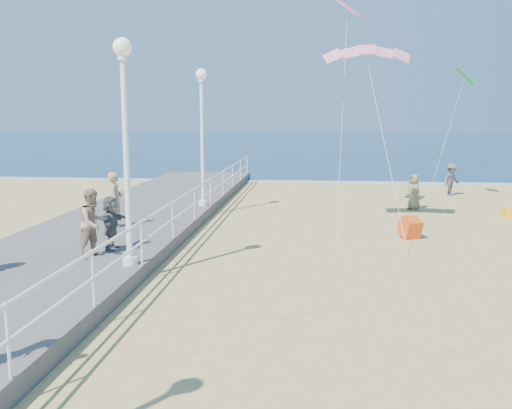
# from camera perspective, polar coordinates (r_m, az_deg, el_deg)

# --- Properties ---
(ground) EXTENTS (160.00, 160.00, 0.00)m
(ground) POSITION_cam_1_polar(r_m,az_deg,el_deg) (13.60, 9.73, -8.18)
(ground) COLOR tan
(ground) RESTS_ON ground
(ocean) EXTENTS (160.00, 90.00, 0.05)m
(ocean) POSITION_cam_1_polar(r_m,az_deg,el_deg) (78.07, 6.74, 6.08)
(ocean) COLOR #0D2E4F
(ocean) RESTS_ON ground
(surf_line) EXTENTS (160.00, 1.20, 0.04)m
(surf_line) POSITION_cam_1_polar(r_m,az_deg,el_deg) (33.71, 7.56, 2.23)
(surf_line) COLOR silver
(surf_line) RESTS_ON ground
(boardwalk) EXTENTS (5.00, 44.00, 0.40)m
(boardwalk) POSITION_cam_1_polar(r_m,az_deg,el_deg) (15.03, -20.29, -6.16)
(boardwalk) COLOR #68635E
(boardwalk) RESTS_ON ground
(railing) EXTENTS (0.05, 42.00, 0.55)m
(railing) POSITION_cam_1_polar(r_m,az_deg,el_deg) (13.88, -11.42, -2.55)
(railing) COLOR white
(railing) RESTS_ON boardwalk
(lamp_post_mid) EXTENTS (0.44, 0.44, 5.32)m
(lamp_post_mid) POSITION_cam_1_polar(r_m,az_deg,el_deg) (13.71, -12.94, 7.41)
(lamp_post_mid) COLOR white
(lamp_post_mid) RESTS_ON boardwalk
(lamp_post_far) EXTENTS (0.44, 0.44, 5.32)m
(lamp_post_far) POSITION_cam_1_polar(r_m,az_deg,el_deg) (22.41, -5.43, 8.16)
(lamp_post_far) COLOR white
(lamp_post_far) RESTS_ON boardwalk
(spectator_1) EXTENTS (0.99, 1.06, 1.75)m
(spectator_1) POSITION_cam_1_polar(r_m,az_deg,el_deg) (14.98, -15.95, -1.78)
(spectator_1) COLOR gray
(spectator_1) RESTS_ON boardwalk
(spectator_5) EXTENTS (0.44, 1.34, 1.44)m
(spectator_5) POSITION_cam_1_polar(r_m,az_deg,el_deg) (15.68, -14.28, -1.80)
(spectator_5) COLOR #515156
(spectator_5) RESTS_ON boardwalk
(spectator_6) EXTENTS (0.52, 0.70, 1.77)m
(spectator_6) POSITION_cam_1_polar(r_m,az_deg,el_deg) (18.76, -13.88, 0.47)
(spectator_6) COLOR #9B8B6B
(spectator_6) RESTS_ON boardwalk
(beach_walker_a) EXTENTS (1.17, 1.14, 1.61)m
(beach_walker_a) POSITION_cam_1_polar(r_m,az_deg,el_deg) (29.58, 18.97, 2.37)
(beach_walker_a) COLOR #555559
(beach_walker_a) RESTS_ON ground
(beach_walker_c) EXTENTS (0.81, 0.88, 1.51)m
(beach_walker_c) POSITION_cam_1_polar(r_m,az_deg,el_deg) (24.81, 15.50, 1.22)
(beach_walker_c) COLOR #7C7956
(beach_walker_c) RESTS_ON ground
(box_kite) EXTENTS (0.81, 0.88, 0.74)m
(box_kite) POSITION_cam_1_polar(r_m,az_deg,el_deg) (19.09, 15.15, -2.43)
(box_kite) COLOR red
(box_kite) RESTS_ON ground
(beach_chair_left) EXTENTS (0.55, 0.55, 0.40)m
(beach_chair_left) POSITION_cam_1_polar(r_m,az_deg,el_deg) (24.01, 24.08, -0.84)
(beach_chair_left) COLOR #FFAD1A
(beach_chair_left) RESTS_ON ground
(kite_parafoil) EXTENTS (2.93, 0.94, 0.65)m
(kite_parafoil) POSITION_cam_1_polar(r_m,az_deg,el_deg) (20.05, 11.04, 14.95)
(kite_parafoil) COLOR #E11A5D
(kite_diamond_pink) EXTENTS (1.49, 1.62, 0.79)m
(kite_diamond_pink) POSITION_cam_1_polar(r_m,az_deg,el_deg) (22.93, 9.13, 18.92)
(kite_diamond_pink) COLOR #FC5C96
(kite_diamond_green) EXTENTS (0.86, 1.12, 0.74)m
(kite_diamond_green) POSITION_cam_1_polar(r_m,az_deg,el_deg) (27.98, 20.19, 11.97)
(kite_diamond_green) COLOR #25AE63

